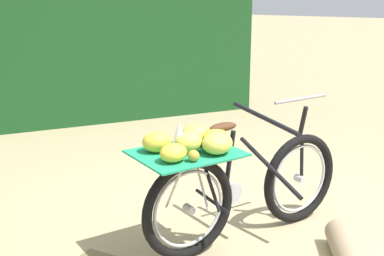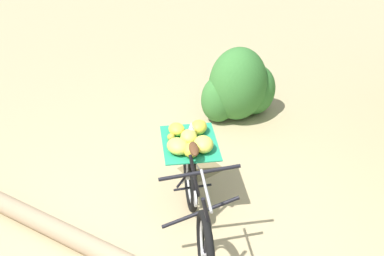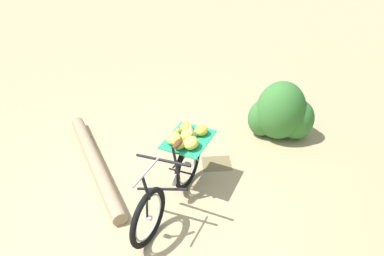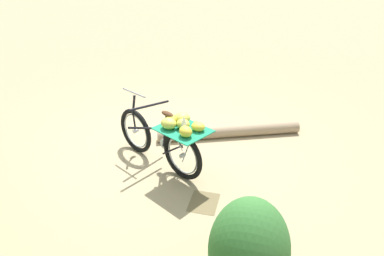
% 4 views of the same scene
% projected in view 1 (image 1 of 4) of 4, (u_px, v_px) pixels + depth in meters
% --- Properties ---
extents(ground_plane, '(60.00, 60.00, 0.00)m').
position_uv_depth(ground_plane, '(283.00, 242.00, 3.78)').
color(ground_plane, tan).
extents(foliage_hedge, '(4.24, 4.96, 2.71)m').
position_uv_depth(foliage_hedge, '(55.00, 24.00, 6.87)').
color(foliage_hedge, '#19471E').
rests_on(foliage_hedge, ground_plane).
extents(bicycle, '(1.14, 1.69, 1.03)m').
position_uv_depth(bicycle, '(232.00, 177.00, 3.63)').
color(bicycle, black).
rests_on(bicycle, ground_plane).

